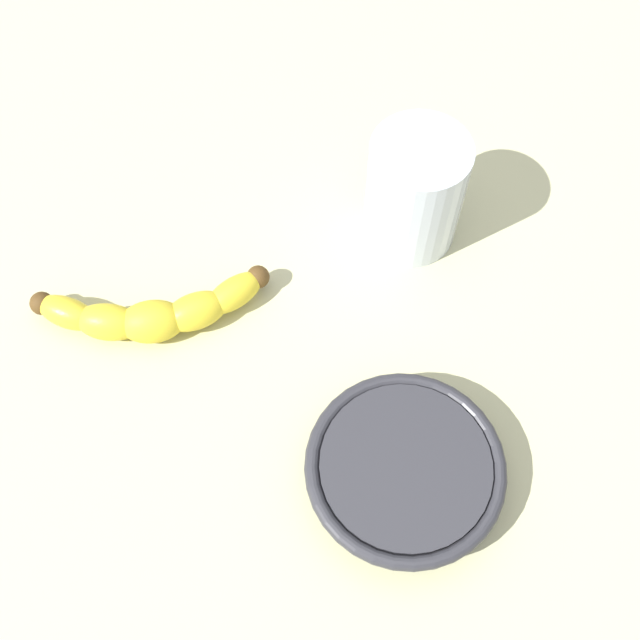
{
  "coord_description": "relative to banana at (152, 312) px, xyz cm",
  "views": [
    {
      "loc": [
        14.61,
        -29.23,
        64.86
      ],
      "look_at": [
        3.34,
        0.18,
        5.0
      ],
      "focal_mm": 43.07,
      "sensor_mm": 36.0,
      "label": 1
    }
  ],
  "objects": [
    {
      "name": "banana",
      "position": [
        0.0,
        0.0,
        0.0
      ],
      "size": [
        19.38,
        12.39,
        3.86
      ],
      "rotation": [
        0.0,
        0.0,
        0.51
      ],
      "color": "yellow",
      "rests_on": "wooden_tabletop"
    },
    {
      "name": "ceramic_bowl",
      "position": [
        25.4,
        -5.81,
        0.41
      ],
      "size": [
        15.94,
        15.94,
        3.89
      ],
      "color": "#2D2D33",
      "rests_on": "wooden_tabletop"
    },
    {
      "name": "wooden_tabletop",
      "position": [
        10.89,
        4.41,
        -3.43
      ],
      "size": [
        120.0,
        120.0,
        3.0
      ],
      "primitive_type": "cube",
      "color": "#C5C290",
      "rests_on": "ground"
    },
    {
      "name": "smoothie_glass",
      "position": [
        18.29,
        17.96,
        3.93
      ],
      "size": [
        8.91,
        8.91,
        11.76
      ],
      "color": "silver",
      "rests_on": "wooden_tabletop"
    }
  ]
}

